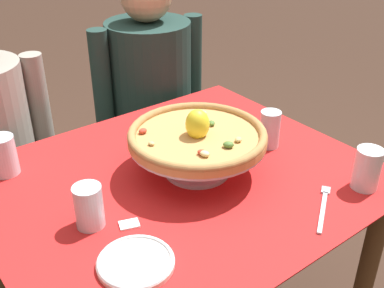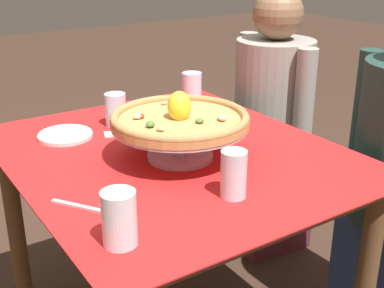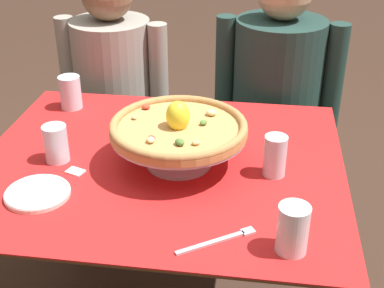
# 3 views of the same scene
# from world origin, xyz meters

# --- Properties ---
(dining_table) EXTENTS (1.09, 0.93, 0.75)m
(dining_table) POSITION_xyz_m (0.00, 0.00, 0.63)
(dining_table) COLOR brown
(dining_table) RESTS_ON ground
(pizza_stand) EXTENTS (0.39, 0.39, 0.10)m
(pizza_stand) POSITION_xyz_m (0.06, -0.01, 0.83)
(pizza_stand) COLOR #B7B7C1
(pizza_stand) RESTS_ON dining_table
(pizza) EXTENTS (0.40, 0.40, 0.10)m
(pizza) POSITION_xyz_m (0.06, -0.01, 0.88)
(pizza) COLOR tan
(pizza) RESTS_ON pizza_stand
(water_glass_side_left) EXTENTS (0.07, 0.07, 0.11)m
(water_glass_side_left) POSITION_xyz_m (-0.31, -0.04, 0.80)
(water_glass_side_left) COLOR silver
(water_glass_side_left) RESTS_ON dining_table
(water_glass_side_right) EXTENTS (0.07, 0.07, 0.12)m
(water_glass_side_right) POSITION_xyz_m (0.34, -0.03, 0.81)
(water_glass_side_right) COLOR silver
(water_glass_side_right) RESTS_ON dining_table
(water_glass_front_right) EXTENTS (0.07, 0.07, 0.12)m
(water_glass_front_right) POSITION_xyz_m (0.38, -0.36, 0.80)
(water_glass_front_right) COLOR white
(water_glass_front_right) RESTS_ON dining_table
(water_glass_back_left) EXTENTS (0.08, 0.08, 0.12)m
(water_glass_back_left) POSITION_xyz_m (-0.39, 0.33, 0.81)
(water_glass_back_left) COLOR silver
(water_glass_back_left) RESTS_ON dining_table
(side_plate) EXTENTS (0.18, 0.18, 0.02)m
(side_plate) POSITION_xyz_m (-0.29, -0.23, 0.76)
(side_plate) COLOR silver
(side_plate) RESTS_ON dining_table
(dinner_fork) EXTENTS (0.18, 0.13, 0.01)m
(dinner_fork) POSITION_xyz_m (0.22, -0.35, 0.76)
(dinner_fork) COLOR #B7B7C1
(dinner_fork) RESTS_ON dining_table
(sugar_packet) EXTENTS (0.06, 0.05, 0.00)m
(sugar_packet) POSITION_xyz_m (-0.23, -0.10, 0.76)
(sugar_packet) COLOR white
(sugar_packet) RESTS_ON dining_table
(diner_left) EXTENTS (0.49, 0.37, 1.18)m
(diner_left) POSITION_xyz_m (-0.35, 0.72, 0.57)
(diner_left) COLOR maroon
(diner_left) RESTS_ON ground
(diner_right) EXTENTS (0.51, 0.39, 1.21)m
(diner_right) POSITION_xyz_m (0.35, 0.69, 0.60)
(diner_right) COLOR navy
(diner_right) RESTS_ON ground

